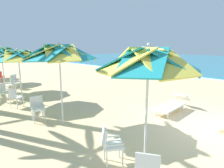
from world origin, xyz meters
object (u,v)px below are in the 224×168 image
beach_umbrella_1 (59,53)px  plastic_chair_3 (15,96)px  plastic_chair_0 (110,143)px  beach_umbrella_0 (148,62)px  plastic_chair_6 (10,84)px  plastic_chair_2 (37,107)px  plastic_chair_7 (0,76)px  plastic_chair_4 (4,91)px  beach_umbrella_2 (18,56)px  sun_lounger_2 (172,104)px  beach_umbrella_3 (1,52)px  plastic_chair_5 (15,81)px

beach_umbrella_1 → plastic_chair_3: size_ratio=3.15×
plastic_chair_3 → plastic_chair_0: bearing=0.5°
beach_umbrella_0 → plastic_chair_6: bearing=177.9°
plastic_chair_0 → beach_umbrella_1: bearing=170.8°
beach_umbrella_0 → plastic_chair_2: size_ratio=3.08×
plastic_chair_0 → beach_umbrella_0: bearing=30.5°
plastic_chair_7 → plastic_chair_4: bearing=-13.5°
plastic_chair_0 → beach_umbrella_2: (-6.28, 0.45, 1.67)m
plastic_chair_2 → plastic_chair_6: (-5.00, 0.73, 0.00)m
plastic_chair_4 → sun_lounger_2: size_ratio=0.40×
beach_umbrella_2 → beach_umbrella_3: 3.02m
plastic_chair_3 → plastic_chair_6: size_ratio=1.00×
plastic_chair_6 → sun_lounger_2: bearing=23.8°
plastic_chair_4 → plastic_chair_7: bearing=166.5°
plastic_chair_6 → plastic_chair_7: (-3.35, 0.41, 0.00)m
beach_umbrella_3 → plastic_chair_4: bearing=-17.0°
beach_umbrella_0 → sun_lounger_2: size_ratio=1.23×
plastic_chair_3 → plastic_chair_5: (-3.94, 1.33, 0.00)m
plastic_chair_6 → sun_lounger_2: (7.92, 3.50, -0.22)m
beach_umbrella_0 → plastic_chair_4: size_ratio=3.08×
plastic_chair_0 → plastic_chair_4: same height
beach_umbrella_0 → plastic_chair_2: beach_umbrella_0 is taller
plastic_chair_0 → beach_umbrella_1: beach_umbrella_1 is taller
beach_umbrella_1 → plastic_chair_5: size_ratio=3.15×
beach_umbrella_0 → plastic_chair_6: (-9.30, 0.33, -1.81)m
plastic_chair_4 → beach_umbrella_1: bearing=6.7°
beach_umbrella_3 → plastic_chair_5: beach_umbrella_3 is taller
beach_umbrella_0 → plastic_chair_3: beach_umbrella_0 is taller
plastic_chair_5 → sun_lounger_2: plastic_chair_5 is taller
beach_umbrella_1 → plastic_chair_2: bearing=-153.8°
beach_umbrella_1 → beach_umbrella_3: size_ratio=1.04×
plastic_chair_7 → sun_lounger_2: bearing=15.4°
plastic_chair_4 → plastic_chair_6: (-1.60, 0.79, 0.00)m
beach_umbrella_2 → plastic_chair_6: beach_umbrella_2 is taller
plastic_chair_3 → plastic_chair_4: bearing=-179.2°
beach_umbrella_2 → sun_lounger_2: (5.56, 3.77, -1.88)m
beach_umbrella_1 → plastic_chair_3: bearing=-170.6°
beach_umbrella_2 → plastic_chair_0: bearing=-4.1°
plastic_chair_4 → sun_lounger_2: bearing=34.2°
plastic_chair_2 → plastic_chair_5: bearing=167.7°
beach_umbrella_0 → beach_umbrella_2: beach_umbrella_0 is taller
beach_umbrella_2 → sun_lounger_2: bearing=34.2°
plastic_chair_3 → plastic_chair_7: (-6.33, 1.17, 0.00)m
beach_umbrella_0 → plastic_chair_0: size_ratio=3.08×
plastic_chair_3 → beach_umbrella_2: bearing=141.2°
plastic_chair_0 → beach_umbrella_2: beach_umbrella_2 is taller
beach_umbrella_1 → beach_umbrella_2: 3.56m
plastic_chair_7 → plastic_chair_0: bearing=-5.4°
plastic_chair_3 → plastic_chair_4: 1.37m
beach_umbrella_1 → plastic_chair_3: 3.52m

